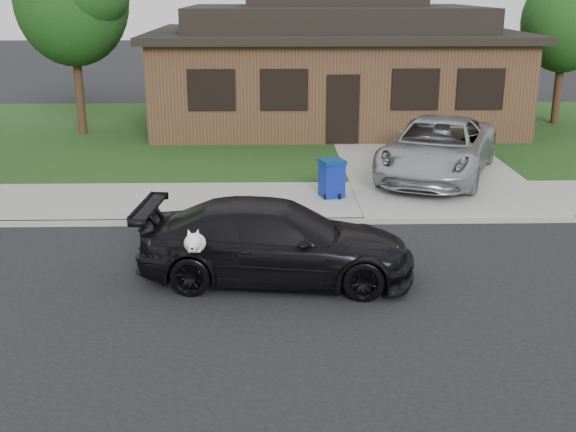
{
  "coord_description": "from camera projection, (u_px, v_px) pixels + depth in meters",
  "views": [
    {
      "loc": [
        1.77,
        -11.01,
        4.79
      ],
      "look_at": [
        2.06,
        0.61,
        1.1
      ],
      "focal_mm": 45.0,
      "sensor_mm": 36.0,
      "label": 1
    }
  ],
  "objects": [
    {
      "name": "lawn",
      "position": [
        218.0,
        135.0,
        24.27
      ],
      "size": [
        60.0,
        13.0,
        0.13
      ],
      "primitive_type": "cube",
      "color": "#193814",
      "rests_on": "ground"
    },
    {
      "name": "sedan",
      "position": [
        276.0,
        242.0,
        12.22
      ],
      "size": [
        4.82,
        2.46,
        1.35
      ],
      "rotation": [
        0.0,
        0.0,
        1.47
      ],
      "color": "black",
      "rests_on": "ground"
    },
    {
      "name": "ground",
      "position": [
        164.0,
        292.0,
        11.9
      ],
      "size": [
        120.0,
        120.0,
        0.0
      ],
      "primitive_type": "plane",
      "color": "black",
      "rests_on": "ground"
    },
    {
      "name": "sidewalk",
      "position": [
        194.0,
        202.0,
        16.65
      ],
      "size": [
        60.0,
        3.0,
        0.12
      ],
      "primitive_type": "cube",
      "color": "gray",
      "rests_on": "ground"
    },
    {
      "name": "curb",
      "position": [
        187.0,
        222.0,
        15.22
      ],
      "size": [
        60.0,
        0.12,
        0.12
      ],
      "primitive_type": "cube",
      "color": "gray",
      "rests_on": "ground"
    },
    {
      "name": "recycling_bin",
      "position": [
        332.0,
        178.0,
        16.75
      ],
      "size": [
        0.67,
        0.67,
        0.88
      ],
      "rotation": [
        0.0,
        0.0,
        0.33
      ],
      "color": "navy",
      "rests_on": "sidewalk"
    },
    {
      "name": "house",
      "position": [
        332.0,
        66.0,
        25.64
      ],
      "size": [
        12.6,
        8.6,
        4.65
      ],
      "color": "#422B1C",
      "rests_on": "ground"
    },
    {
      "name": "minivan",
      "position": [
        438.0,
        148.0,
        18.43
      ],
      "size": [
        4.29,
        5.83,
        1.47
      ],
      "primitive_type": "imported",
      "rotation": [
        0.0,
        0.0,
        -0.39
      ],
      "color": "#A6A8AD",
      "rests_on": "driveway"
    },
    {
      "name": "tree_1",
      "position": [
        571.0,
        20.0,
        24.78
      ],
      "size": [
        3.15,
        3.0,
        5.25
      ],
      "color": "#332114",
      "rests_on": "ground"
    },
    {
      "name": "driveway",
      "position": [
        412.0,
        153.0,
        21.55
      ],
      "size": [
        4.5,
        13.0,
        0.14
      ],
      "primitive_type": "cube",
      "color": "gray",
      "rests_on": "ground"
    }
  ]
}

